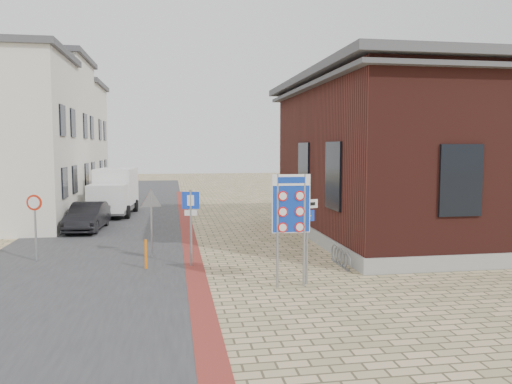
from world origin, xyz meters
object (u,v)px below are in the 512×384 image
object	(u,v)px
box_truck	(114,191)
parking_sign	(191,214)
sedan	(88,217)
bollard	(146,254)
border_sign	(291,206)
essen_sign	(307,225)

from	to	relation	value
box_truck	parking_sign	xyz separation A→B (m)	(3.77, -12.95, 0.35)
sedan	box_truck	bearing A→B (deg)	86.73
sedan	parking_sign	xyz separation A→B (m)	(4.41, -7.77, 1.04)
sedan	bollard	bearing A→B (deg)	-65.40
sedan	parking_sign	size ratio (longest dim) A/B	1.58
sedan	box_truck	distance (m)	5.26
border_sign	box_truck	bearing A→B (deg)	111.86
border_sign	parking_sign	distance (m)	3.84
bollard	border_sign	bearing A→B (deg)	-33.82
sedan	bollard	distance (m)	8.44
box_truck	bollard	xyz separation A→B (m)	(2.36, -13.06, -0.87)
border_sign	bollard	xyz separation A→B (m)	(-4.00, 2.68, -1.76)
box_truck	parking_sign	world-z (taller)	box_truck
essen_sign	bollard	xyz separation A→B (m)	(-4.50, 2.50, -1.21)
sedan	parking_sign	bearing A→B (deg)	-56.63
box_truck	parking_sign	distance (m)	13.49
box_truck	parking_sign	bearing A→B (deg)	-69.44
essen_sign	sedan	bearing A→B (deg)	106.13
border_sign	bollard	distance (m)	5.13
box_truck	essen_sign	bearing A→B (deg)	-61.90
box_truck	bollard	size ratio (longest dim) A/B	5.44
sedan	parking_sign	world-z (taller)	parking_sign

